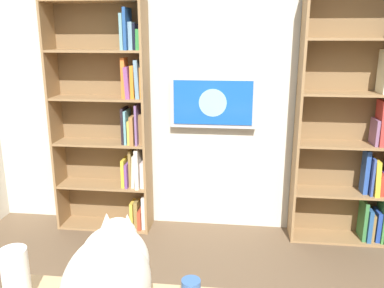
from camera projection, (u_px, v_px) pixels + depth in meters
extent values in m
cube|color=beige|center=(223.00, 86.00, 3.62)|extent=(4.52, 0.06, 2.70)
cube|color=#937047|center=(298.00, 119.00, 3.43)|extent=(0.02, 0.28, 2.22)
cube|color=brown|center=(347.00, 117.00, 3.51)|extent=(0.90, 0.01, 2.22)
cube|color=#937047|center=(339.00, 237.00, 3.67)|extent=(0.85, 0.27, 0.02)
cube|color=#937047|center=(343.00, 193.00, 3.55)|extent=(0.85, 0.27, 0.02)
cube|color=#937047|center=(348.00, 145.00, 3.44)|extent=(0.85, 0.27, 0.02)
cube|color=#937047|center=(354.00, 94.00, 3.32)|extent=(0.85, 0.27, 0.02)
cube|color=#937047|center=(360.00, 39.00, 3.21)|extent=(0.85, 0.27, 0.02)
cube|color=#387A51|center=(384.00, 226.00, 3.57)|extent=(0.02, 0.21, 0.26)
cube|color=#3F843D|center=(381.00, 219.00, 3.57)|extent=(0.02, 0.22, 0.39)
cube|color=#22419D|center=(376.00, 225.00, 3.59)|extent=(0.04, 0.18, 0.28)
cube|color=olive|center=(371.00, 226.00, 3.60)|extent=(0.02, 0.17, 0.25)
cube|color=#27528A|center=(368.00, 223.00, 3.59)|extent=(0.04, 0.19, 0.30)
cube|color=#36773E|center=(363.00, 219.00, 3.60)|extent=(0.03, 0.20, 0.36)
cube|color=#84418A|center=(383.00, 183.00, 3.49)|extent=(0.03, 0.23, 0.20)
cube|color=#B03426|center=(380.00, 184.00, 3.47)|extent=(0.04, 0.15, 0.19)
cube|color=yellow|center=(375.00, 176.00, 3.47)|extent=(0.06, 0.21, 0.31)
cube|color=#354B95|center=(370.00, 175.00, 3.48)|extent=(0.02, 0.21, 0.33)
cube|color=#294D9E|center=(365.00, 171.00, 3.49)|extent=(0.04, 0.14, 0.39)
cube|color=#294D9C|center=(384.00, 125.00, 3.34)|extent=(0.02, 0.18, 0.35)
cube|color=#B23532|center=(380.00, 123.00, 3.35)|extent=(0.05, 0.18, 0.38)
cube|color=slate|center=(374.00, 132.00, 3.38)|extent=(0.03, 0.19, 0.22)
cube|color=beige|center=(383.00, 72.00, 3.24)|extent=(0.02, 0.21, 0.35)
cube|color=#937047|center=(146.00, 122.00, 3.60)|extent=(0.02, 0.28, 2.09)
cube|color=#937047|center=(56.00, 120.00, 3.70)|extent=(0.02, 0.28, 2.09)
cube|color=brown|center=(105.00, 118.00, 3.78)|extent=(0.88, 0.01, 2.09)
cube|color=#937047|center=(107.00, 224.00, 3.92)|extent=(0.84, 0.27, 0.02)
cube|color=#937047|center=(104.00, 185.00, 3.81)|extent=(0.84, 0.27, 0.02)
cube|color=#937047|center=(102.00, 143.00, 3.70)|extent=(0.84, 0.27, 0.02)
cube|color=#937047|center=(99.00, 98.00, 3.59)|extent=(0.84, 0.27, 0.02)
cube|color=#937047|center=(96.00, 51.00, 3.49)|extent=(0.84, 0.27, 0.02)
cube|color=#937047|center=(93.00, 1.00, 3.38)|extent=(0.84, 0.27, 0.02)
cube|color=silver|center=(145.00, 210.00, 3.83)|extent=(0.03, 0.19, 0.32)
cube|color=#AB3D25|center=(141.00, 217.00, 3.84)|extent=(0.03, 0.21, 0.18)
cube|color=olive|center=(137.00, 213.00, 3.85)|extent=(0.04, 0.13, 0.25)
cube|color=gold|center=(133.00, 213.00, 3.86)|extent=(0.03, 0.16, 0.24)
cube|color=beige|center=(144.00, 174.00, 3.73)|extent=(0.03, 0.17, 0.24)
cube|color=silver|center=(139.00, 167.00, 3.71)|extent=(0.03, 0.23, 0.37)
cube|color=beige|center=(135.00, 170.00, 3.73)|extent=(0.04, 0.17, 0.30)
cube|color=olive|center=(131.00, 167.00, 3.73)|extent=(0.03, 0.13, 0.35)
cube|color=#6F408C|center=(129.00, 174.00, 3.75)|extent=(0.02, 0.22, 0.22)
cube|color=gold|center=(125.00, 172.00, 3.75)|extent=(0.03, 0.19, 0.26)
cube|color=olive|center=(142.00, 129.00, 3.61)|extent=(0.04, 0.12, 0.27)
cube|color=slate|center=(138.00, 124.00, 3.59)|extent=(0.02, 0.20, 0.36)
cube|color=#A06C3B|center=(134.00, 129.00, 3.61)|extent=(0.03, 0.23, 0.26)
cube|color=gold|center=(131.00, 131.00, 3.64)|extent=(0.02, 0.20, 0.21)
cube|color=#639EAA|center=(127.00, 127.00, 3.63)|extent=(0.02, 0.19, 0.30)
cube|color=black|center=(125.00, 125.00, 3.64)|extent=(0.02, 0.21, 0.32)
cube|color=orange|center=(142.00, 83.00, 3.52)|extent=(0.02, 0.13, 0.27)
cube|color=#6F92A8|center=(139.00, 79.00, 3.51)|extent=(0.04, 0.20, 0.33)
cube|color=orange|center=(133.00, 82.00, 3.51)|extent=(0.03, 0.14, 0.28)
cube|color=#834482|center=(129.00, 82.00, 3.51)|extent=(0.05, 0.19, 0.27)
cube|color=orange|center=(125.00, 78.00, 3.51)|extent=(0.03, 0.13, 0.35)
cube|color=#2F853A|center=(140.00, 40.00, 3.42)|extent=(0.03, 0.22, 0.17)
cube|color=black|center=(136.00, 37.00, 3.41)|extent=(0.02, 0.13, 0.22)
cube|color=#6D95AA|center=(132.00, 36.00, 3.40)|extent=(0.04, 0.12, 0.23)
cube|color=#234E92|center=(128.00, 29.00, 3.39)|extent=(0.03, 0.21, 0.35)
cube|color=#689A9F|center=(124.00, 32.00, 3.41)|extent=(0.03, 0.21, 0.30)
cube|color=#B7B7BC|center=(213.00, 102.00, 3.59)|extent=(0.77, 0.06, 0.46)
cube|color=blue|center=(213.00, 103.00, 3.56)|extent=(0.70, 0.01, 0.39)
cylinder|color=#8CCCEA|center=(213.00, 103.00, 3.55)|extent=(0.25, 0.00, 0.25)
ellipsoid|color=silver|center=(107.00, 287.00, 1.45)|extent=(0.31, 0.44, 0.37)
ellipsoid|color=silver|center=(115.00, 261.00, 1.53)|extent=(0.26, 0.24, 0.28)
sphere|color=silver|center=(118.00, 237.00, 1.56)|extent=(0.15, 0.15, 0.15)
cone|color=silver|center=(128.00, 224.00, 1.54)|extent=(0.07, 0.07, 0.08)
cone|color=silver|center=(107.00, 223.00, 1.55)|extent=(0.07, 0.07, 0.08)
cone|color=beige|center=(127.00, 226.00, 1.54)|extent=(0.04, 0.04, 0.06)
cone|color=beige|center=(107.00, 225.00, 1.55)|extent=(0.04, 0.04, 0.06)
cylinder|color=white|center=(16.00, 275.00, 1.64)|extent=(0.11, 0.11, 0.23)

